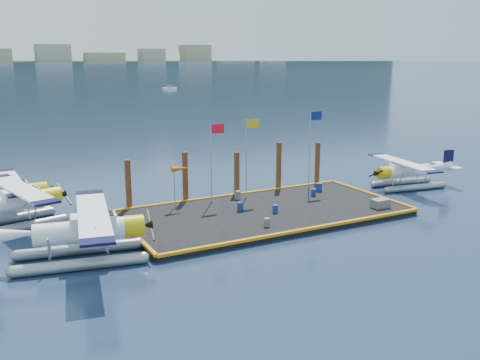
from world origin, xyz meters
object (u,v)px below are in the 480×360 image
at_px(seaplane_d, 405,173).
at_px(seaplane_a, 86,234).
at_px(drum_2, 314,192).
at_px(flagpole_red, 214,151).
at_px(piling_3, 279,167).
at_px(drum_5, 238,195).
at_px(piling_0, 128,186).
at_px(piling_1, 185,179).
at_px(seaplane_c, 6,196).
at_px(piling_4, 317,165).
at_px(drum_0, 240,207).
at_px(piling_2, 237,175).
at_px(windsock, 180,170).
at_px(flagpole_yellow, 249,146).
at_px(drum_4, 319,187).
at_px(drum_1, 275,209).
at_px(crate, 380,203).
at_px(drum_3, 267,222).
at_px(seaplane_b, 15,205).
at_px(flagpole_blue, 312,138).

bearing_deg(seaplane_d, seaplane_a, 107.41).
height_order(seaplane_d, drum_2, seaplane_d).
xyz_separation_m(flagpole_red, piling_3, (6.79, 1.60, -2.25)).
xyz_separation_m(seaplane_a, drum_5, (13.08, 6.64, -0.91)).
bearing_deg(piling_0, seaplane_a, -120.32).
bearing_deg(piling_1, seaplane_c, 164.40).
bearing_deg(drum_5, flagpole_red, 176.82).
bearing_deg(piling_4, seaplane_a, -159.11).
height_order(drum_0, piling_2, piling_2).
bearing_deg(flagpole_red, piling_0, 165.54).
height_order(seaplane_c, drum_2, seaplane_c).
relative_size(windsock, piling_0, 0.78).
bearing_deg(seaplane_d, drum_0, 100.95).
bearing_deg(drum_2, flagpole_yellow, 157.10).
bearing_deg(piling_4, drum_4, -122.21).
bearing_deg(seaplane_a, windsock, 139.22).
relative_size(drum_0, windsock, 0.20).
distance_m(seaplane_c, flagpole_yellow, 18.26).
bearing_deg(drum_5, piling_3, 19.58).
height_order(piling_2, piling_4, piling_4).
xyz_separation_m(seaplane_a, seaplane_d, (28.44, 4.34, -0.27)).
distance_m(drum_0, flagpole_yellow, 5.40).
xyz_separation_m(seaplane_c, drum_1, (16.95, -9.71, -0.77)).
relative_size(drum_2, drum_5, 0.85).
bearing_deg(drum_0, crate, -22.95).
bearing_deg(piling_2, windsock, -163.85).
distance_m(seaplane_a, piling_0, 9.68).
xyz_separation_m(flagpole_red, flagpole_yellow, (3.00, 0.00, 0.12)).
height_order(piling_0, piling_3, piling_3).
xyz_separation_m(drum_2, windsock, (-10.57, 2.05, 2.54)).
bearing_deg(drum_3, drum_5, 78.23).
bearing_deg(seaplane_d, seaplane_b, 91.13).
xyz_separation_m(seaplane_b, piling_0, (7.79, -0.18, 0.43)).
relative_size(seaplane_a, flagpole_red, 1.78).
bearing_deg(seaplane_d, piling_3, 77.95).
bearing_deg(piling_2, drum_3, -104.61).
relative_size(seaplane_d, crate, 7.06).
bearing_deg(drum_1, piling_2, 88.97).
bearing_deg(seaplane_d, seaplane_c, 85.37).
bearing_deg(piling_2, flagpole_blue, -14.48).
bearing_deg(crate, flagpole_blue, 100.12).
distance_m(flagpole_blue, piling_1, 11.12).
distance_m(seaplane_b, piling_2, 16.79).
relative_size(drum_4, windsock, 0.22).
distance_m(drum_4, drum_5, 7.21).
relative_size(drum_1, piling_2, 0.15).
height_order(seaplane_a, drum_1, seaplane_a).
xyz_separation_m(crate, piling_0, (-16.47, 8.72, 1.28)).
height_order(seaplane_a, piling_3, piling_3).
height_order(seaplane_c, flagpole_red, flagpole_red).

